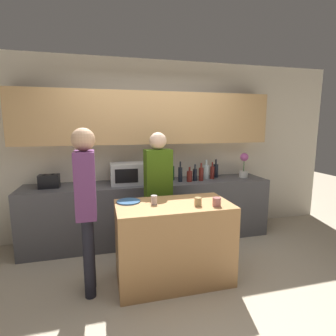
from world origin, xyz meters
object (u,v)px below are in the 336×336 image
at_px(cup_1, 198,202).
at_px(bottle_7, 216,170).
at_px(cup_2, 217,202).
at_px(toaster, 49,181).
at_px(bottle_5, 206,172).
at_px(bottle_1, 180,174).
at_px(bottle_6, 212,172).
at_px(bottle_0, 172,173).
at_px(person_left, 158,184).
at_px(person_center, 86,198).
at_px(bottle_3, 195,174).
at_px(microwave, 129,173).
at_px(bottle_4, 201,174).
at_px(potted_plant, 244,165).
at_px(plate_on_island, 128,201).
at_px(bottle_2, 189,176).
at_px(cup_0, 154,200).

bearing_deg(cup_1, bottle_7, 58.88).
bearing_deg(cup_2, cup_1, 162.14).
distance_m(toaster, bottle_5, 2.28).
relative_size(bottle_1, bottle_6, 1.13).
distance_m(bottle_0, bottle_5, 0.55).
height_order(person_left, person_center, person_center).
relative_size(bottle_3, person_center, 0.15).
relative_size(microwave, bottle_3, 2.07).
distance_m(cup_2, person_left, 0.91).
xyz_separation_m(bottle_4, cup_2, (-0.31, -1.23, -0.06)).
bearing_deg(bottle_3, bottle_4, -11.96).
bearing_deg(potted_plant, person_left, -161.42).
bearing_deg(plate_on_island, person_left, 44.37).
height_order(bottle_2, bottle_7, bottle_7).
distance_m(microwave, bottle_2, 0.90).
relative_size(toaster, bottle_2, 1.17).
relative_size(potted_plant, cup_1, 4.45).
distance_m(cup_0, cup_1, 0.47).
xyz_separation_m(bottle_2, person_center, (-1.43, -1.02, 0.04)).
bearing_deg(cup_0, bottle_0, 66.27).
relative_size(microwave, person_center, 0.31).
relative_size(bottle_4, person_left, 0.17).
distance_m(bottle_4, bottle_6, 0.24).
bearing_deg(cup_1, bottle_0, 86.79).
distance_m(bottle_3, person_center, 1.86).
bearing_deg(cup_1, plate_on_island, 155.97).
xyz_separation_m(bottle_1, bottle_6, (0.55, 0.09, -0.01)).
relative_size(bottle_4, plate_on_island, 1.05).
distance_m(bottle_3, plate_on_island, 1.40).
xyz_separation_m(bottle_2, bottle_4, (0.19, 0.02, 0.02)).
bearing_deg(bottle_5, bottle_7, 20.54).
distance_m(bottle_4, cup_1, 1.27).
bearing_deg(bottle_6, bottle_7, 43.38).
distance_m(toaster, person_center, 1.23).
bearing_deg(cup_1, cup_2, -17.86).
height_order(bottle_3, cup_0, bottle_3).
distance_m(microwave, person_center, 1.23).
bearing_deg(person_left, toaster, -24.44).
xyz_separation_m(bottle_0, person_left, (-0.34, -0.60, -0.03)).
relative_size(bottle_1, cup_1, 3.43).
bearing_deg(plate_on_island, person_center, -157.07).
bearing_deg(cup_0, bottle_7, 43.55).
bearing_deg(bottle_4, person_left, -150.10).
bearing_deg(bottle_2, microwave, 173.95).
distance_m(bottle_2, person_left, 0.70).
relative_size(bottle_7, cup_1, 3.32).
distance_m(bottle_3, person_left, 0.81).
xyz_separation_m(toaster, cup_2, (1.85, -1.30, -0.05)).
height_order(cup_0, person_left, person_left).
relative_size(toaster, bottle_3, 1.03).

